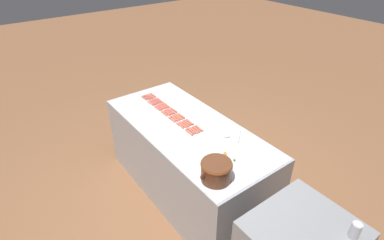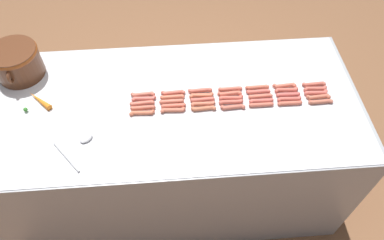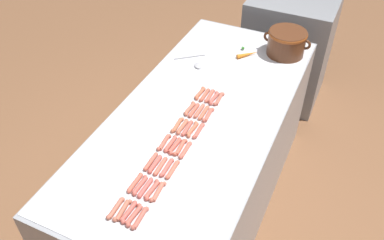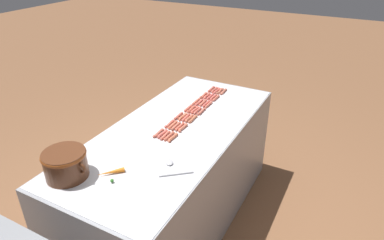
% 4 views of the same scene
% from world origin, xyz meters
% --- Properties ---
extents(ground_plane, '(20.00, 20.00, 0.00)m').
position_xyz_m(ground_plane, '(0.00, 0.00, 0.00)').
color(ground_plane, brown).
extents(griddle_counter, '(0.94, 2.12, 0.92)m').
position_xyz_m(griddle_counter, '(0.00, 0.00, 0.46)').
color(griddle_counter, '#9EA0A5').
rests_on(griddle_counter, ground_plane).
extents(back_cabinet, '(0.72, 0.66, 1.00)m').
position_xyz_m(back_cabinet, '(0.16, 1.61, 0.50)').
color(back_cabinet, gray).
rests_on(back_cabinet, ground_plane).
extents(hot_dog_0, '(0.03, 0.13, 0.02)m').
position_xyz_m(hot_dog_0, '(-0.06, -0.83, 0.93)').
color(hot_dog_0, '#C1664F').
rests_on(hot_dog_0, griddle_counter).
extents(hot_dog_1, '(0.02, 0.13, 0.02)m').
position_xyz_m(hot_dog_1, '(-0.06, -0.66, 0.93)').
color(hot_dog_1, '#CA5E49').
rests_on(hot_dog_1, griddle_counter).
extents(hot_dog_2, '(0.02, 0.13, 0.02)m').
position_xyz_m(hot_dog_2, '(-0.06, -0.50, 0.93)').
color(hot_dog_2, '#C65F4B').
rests_on(hot_dog_2, griddle_counter).
extents(hot_dog_3, '(0.03, 0.13, 0.02)m').
position_xyz_m(hot_dog_3, '(-0.06, -0.35, 0.93)').
color(hot_dog_3, '#C2604D').
rests_on(hot_dog_3, griddle_counter).
extents(hot_dog_4, '(0.03, 0.13, 0.02)m').
position_xyz_m(hot_dog_4, '(-0.06, -0.19, 0.93)').
color(hot_dog_4, '#C46848').
rests_on(hot_dog_4, griddle_counter).
extents(hot_dog_5, '(0.03, 0.13, 0.02)m').
position_xyz_m(hot_dog_5, '(-0.06, -0.03, 0.93)').
color(hot_dog_5, '#C9664D').
rests_on(hot_dog_5, griddle_counter).
extents(hot_dog_6, '(0.03, 0.13, 0.02)m').
position_xyz_m(hot_dog_6, '(-0.07, 0.13, 0.93)').
color(hot_dog_6, '#CD6647').
rests_on(hot_dog_6, griddle_counter).
extents(hot_dog_7, '(0.03, 0.13, 0.02)m').
position_xyz_m(hot_dog_7, '(-0.03, -0.82, 0.93)').
color(hot_dog_7, '#C0664E').
rests_on(hot_dog_7, griddle_counter).
extents(hot_dog_8, '(0.03, 0.13, 0.02)m').
position_xyz_m(hot_dog_8, '(-0.03, -0.66, 0.93)').
color(hot_dog_8, '#C75A4D').
rests_on(hot_dog_8, griddle_counter).
extents(hot_dog_9, '(0.03, 0.13, 0.02)m').
position_xyz_m(hot_dog_9, '(-0.03, -0.51, 0.93)').
color(hot_dog_9, '#C95A4E').
rests_on(hot_dog_9, griddle_counter).
extents(hot_dog_10, '(0.03, 0.13, 0.02)m').
position_xyz_m(hot_dog_10, '(-0.03, -0.35, 0.93)').
color(hot_dog_10, '#C25A4B').
rests_on(hot_dog_10, griddle_counter).
extents(hot_dog_11, '(0.03, 0.13, 0.02)m').
position_xyz_m(hot_dog_11, '(-0.03, -0.19, 0.93)').
color(hot_dog_11, '#C6664B').
rests_on(hot_dog_11, griddle_counter).
extents(hot_dog_12, '(0.02, 0.13, 0.02)m').
position_xyz_m(hot_dog_12, '(-0.03, -0.04, 0.93)').
color(hot_dog_12, '#CA5D48').
rests_on(hot_dog_12, griddle_counter).
extents(hot_dog_13, '(0.03, 0.13, 0.02)m').
position_xyz_m(hot_dog_13, '(-0.03, 0.13, 0.93)').
color(hot_dog_13, '#C15F49').
rests_on(hot_dog_13, griddle_counter).
extents(hot_dog_14, '(0.03, 0.13, 0.02)m').
position_xyz_m(hot_dog_14, '(0.00, -0.82, 0.93)').
color(hot_dog_14, '#CB594D').
rests_on(hot_dog_14, griddle_counter).
extents(hot_dog_15, '(0.03, 0.13, 0.02)m').
position_xyz_m(hot_dog_15, '(-0.00, -0.66, 0.93)').
color(hot_dog_15, '#CB5950').
rests_on(hot_dog_15, griddle_counter).
extents(hot_dog_16, '(0.03, 0.13, 0.02)m').
position_xyz_m(hot_dog_16, '(-0.00, -0.51, 0.93)').
color(hot_dog_16, '#CD6550').
rests_on(hot_dog_16, griddle_counter).
extents(hot_dog_17, '(0.03, 0.13, 0.02)m').
position_xyz_m(hot_dog_17, '(0.00, -0.35, 0.93)').
color(hot_dog_17, '#CA5A4A').
rests_on(hot_dog_17, griddle_counter).
extents(hot_dog_18, '(0.03, 0.13, 0.02)m').
position_xyz_m(hot_dog_18, '(0.00, -0.19, 0.93)').
color(hot_dog_18, '#C85C4D').
rests_on(hot_dog_18, griddle_counter).
extents(hot_dog_19, '(0.02, 0.13, 0.02)m').
position_xyz_m(hot_dog_19, '(0.00, -0.03, 0.93)').
color(hot_dog_19, '#C46550').
rests_on(hot_dog_19, griddle_counter).
extents(hot_dog_20, '(0.03, 0.13, 0.02)m').
position_xyz_m(hot_dog_20, '(-0.00, 0.13, 0.93)').
color(hot_dog_20, '#CA634F').
rests_on(hot_dog_20, griddle_counter).
extents(hot_dog_21, '(0.03, 0.13, 0.02)m').
position_xyz_m(hot_dog_21, '(0.03, -0.82, 0.93)').
color(hot_dog_21, '#C05A4B').
rests_on(hot_dog_21, griddle_counter).
extents(hot_dog_22, '(0.03, 0.13, 0.02)m').
position_xyz_m(hot_dog_22, '(0.03, -0.66, 0.93)').
color(hot_dog_22, '#CB5C4D').
rests_on(hot_dog_22, griddle_counter).
extents(hot_dog_23, '(0.03, 0.13, 0.02)m').
position_xyz_m(hot_dog_23, '(0.03, -0.51, 0.93)').
color(hot_dog_23, '#CB5C50').
rests_on(hot_dog_23, griddle_counter).
extents(hot_dog_24, '(0.03, 0.13, 0.02)m').
position_xyz_m(hot_dog_24, '(0.03, -0.35, 0.93)').
color(hot_dog_24, '#CB604A').
rests_on(hot_dog_24, griddle_counter).
extents(hot_dog_25, '(0.03, 0.13, 0.02)m').
position_xyz_m(hot_dog_25, '(0.03, -0.19, 0.93)').
color(hot_dog_25, '#CA6849').
rests_on(hot_dog_25, griddle_counter).
extents(hot_dog_26, '(0.03, 0.13, 0.02)m').
position_xyz_m(hot_dog_26, '(0.03, -0.03, 0.93)').
color(hot_dog_26, '#CC664A').
rests_on(hot_dog_26, griddle_counter).
extents(hot_dog_27, '(0.03, 0.13, 0.02)m').
position_xyz_m(hot_dog_27, '(0.03, 0.12, 0.93)').
color(hot_dog_27, '#C35C50').
rests_on(hot_dog_27, griddle_counter).
extents(hot_dog_28, '(0.03, 0.13, 0.02)m').
position_xyz_m(hot_dog_28, '(0.06, -0.82, 0.93)').
color(hot_dog_28, '#BF5C4C').
rests_on(hot_dog_28, griddle_counter).
extents(hot_dog_29, '(0.03, 0.13, 0.02)m').
position_xyz_m(hot_dog_29, '(0.07, -0.66, 0.93)').
color(hot_dog_29, '#CB6651').
rests_on(hot_dog_29, griddle_counter).
extents(hot_dog_30, '(0.03, 0.13, 0.02)m').
position_xyz_m(hot_dog_30, '(0.07, -0.51, 0.93)').
color(hot_dog_30, '#CD644C').
rests_on(hot_dog_30, griddle_counter).
extents(hot_dog_31, '(0.03, 0.13, 0.02)m').
position_xyz_m(hot_dog_31, '(0.07, -0.35, 0.93)').
color(hot_dog_31, '#CE614E').
rests_on(hot_dog_31, griddle_counter).
extents(hot_dog_32, '(0.03, 0.13, 0.02)m').
position_xyz_m(hot_dog_32, '(0.07, -0.19, 0.93)').
color(hot_dog_32, '#C75B4B').
rests_on(hot_dog_32, griddle_counter).
extents(hot_dog_33, '(0.03, 0.13, 0.02)m').
position_xyz_m(hot_dog_33, '(0.06, -0.04, 0.93)').
color(hot_dog_33, '#CC5F4D').
rests_on(hot_dog_33, griddle_counter).
extents(hot_dog_34, '(0.03, 0.13, 0.02)m').
position_xyz_m(hot_dog_34, '(0.06, 0.13, 0.93)').
color(hot_dog_34, '#C1624F').
rests_on(hot_dog_34, griddle_counter).
extents(bean_pot, '(0.34, 0.27, 0.18)m').
position_xyz_m(bean_pot, '(0.29, 0.82, 1.02)').
color(bean_pot, '#562D19').
rests_on(bean_pot, griddle_counter).
extents(serving_spoon, '(0.23, 0.20, 0.02)m').
position_xyz_m(serving_spoon, '(-0.24, 0.44, 0.93)').
color(serving_spoon, '#B7B7BC').
rests_on(serving_spoon, griddle_counter).
extents(carrot, '(0.14, 0.15, 0.03)m').
position_xyz_m(carrot, '(0.06, 0.68, 0.94)').
color(carrot, orange).
rests_on(carrot, griddle_counter).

